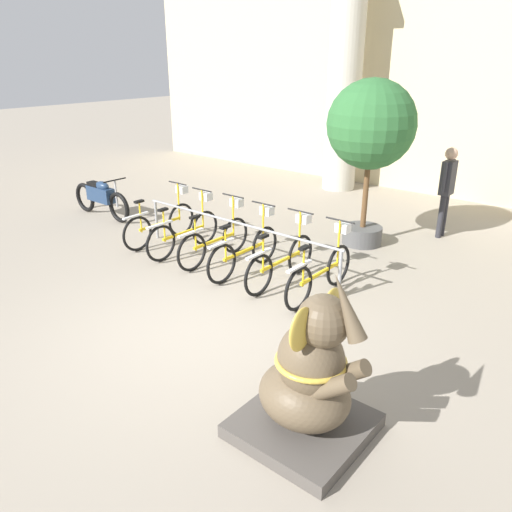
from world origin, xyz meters
The scene contains 14 objects.
ground_plane centered at (0.00, 0.00, 0.00)m, with size 60.00×60.00×0.00m, color gray.
building_facade centered at (0.00, 8.60, 3.00)m, with size 20.00×0.20×6.00m.
column_left centered at (-2.44, 7.60, 2.62)m, with size 1.06×1.06×5.16m.
bike_rack centered at (-1.10, 1.95, 0.62)m, with size 4.17×0.05×0.77m.
bicycle_0 centered at (-2.89, 1.87, 0.40)m, with size 0.48×1.72×1.08m.
bicycle_1 centered at (-2.18, 1.81, 0.40)m, with size 0.48×1.72×1.08m.
bicycle_2 centered at (-1.46, 1.86, 0.40)m, with size 0.48×1.72×1.08m.
bicycle_3 centered at (-0.75, 1.81, 0.40)m, with size 0.48×1.72×1.08m.
bicycle_4 centered at (-0.03, 1.84, 0.40)m, with size 0.48×1.72×1.08m.
bicycle_5 centered at (0.68, 1.84, 0.40)m, with size 0.48×1.72×1.08m.
elephant_statue centered at (2.17, -0.72, 0.59)m, with size 1.15×1.15×1.75m.
motorcycle centered at (-5.14, 2.09, 0.45)m, with size 1.92×0.55×0.92m.
person_pedestrian centered at (1.09, 5.56, 1.05)m, with size 0.23×0.47×1.74m.
potted_tree centered at (0.09, 4.22, 2.11)m, with size 1.56×1.56×2.99m.
Camera 1 is at (4.18, -3.93, 3.35)m, focal length 35.00 mm.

